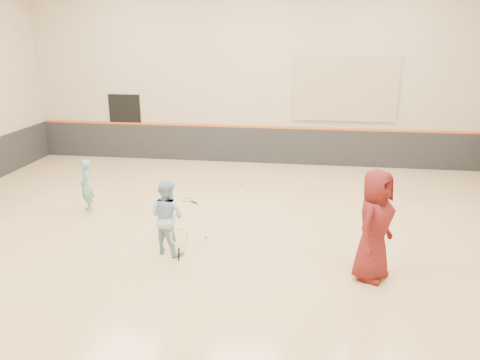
# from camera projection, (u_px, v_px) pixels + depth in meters

# --- Properties ---
(room) EXTENTS (15.04, 12.04, 6.22)m
(room) POSITION_uv_depth(u_px,v_px,m) (225.00, 200.00, 9.87)
(room) COLOR tan
(room) RESTS_ON ground
(wainscot_back) EXTENTS (14.90, 0.04, 1.20)m
(wainscot_back) POSITION_uv_depth(u_px,v_px,m) (256.00, 145.00, 15.57)
(wainscot_back) COLOR #232326
(wainscot_back) RESTS_ON floor
(accent_stripe) EXTENTS (14.90, 0.03, 0.06)m
(accent_stripe) POSITION_uv_depth(u_px,v_px,m) (256.00, 127.00, 15.37)
(accent_stripe) COLOR #D85914
(accent_stripe) RESTS_ON wall_back
(acoustic_panel) EXTENTS (3.20, 0.08, 2.00)m
(acoustic_panel) POSITION_uv_depth(u_px,v_px,m) (346.00, 89.00, 14.59)
(acoustic_panel) COLOR tan
(acoustic_panel) RESTS_ON wall_back
(doorway) EXTENTS (1.10, 0.05, 2.20)m
(doorway) POSITION_uv_depth(u_px,v_px,m) (126.00, 127.00, 16.04)
(doorway) COLOR black
(doorway) RESTS_ON floor
(girl) EXTENTS (0.54, 0.57, 1.30)m
(girl) POSITION_uv_depth(u_px,v_px,m) (86.00, 186.00, 11.31)
(girl) COLOR #65B09F
(girl) RESTS_ON floor
(instructor) EXTENTS (0.91, 0.82, 1.52)m
(instructor) POSITION_uv_depth(u_px,v_px,m) (167.00, 217.00, 9.14)
(instructor) COLOR #8DBDDB
(instructor) RESTS_ON floor
(young_man) EXTENTS (1.05, 1.17, 2.01)m
(young_man) POSITION_uv_depth(u_px,v_px,m) (374.00, 225.00, 8.11)
(young_man) COLOR #5E1616
(young_man) RESTS_ON floor
(held_racket) EXTENTS (0.34, 0.34, 0.70)m
(held_racket) POSITION_uv_depth(u_px,v_px,m) (179.00, 237.00, 8.85)
(held_racket) COLOR #CED32E
(held_racket) RESTS_ON instructor
(spare_racket) EXTENTS (0.67, 0.67, 0.05)m
(spare_racket) POSITION_uv_depth(u_px,v_px,m) (187.00, 199.00, 12.23)
(spare_racket) COLOR #BBCB2C
(spare_racket) RESTS_ON floor
(ball_under_racket) EXTENTS (0.07, 0.07, 0.07)m
(ball_under_racket) POSITION_uv_depth(u_px,v_px,m) (206.00, 237.00, 9.97)
(ball_under_racket) COLOR #D3ED37
(ball_under_racket) RESTS_ON floor
(ball_in_hand) EXTENTS (0.07, 0.07, 0.07)m
(ball_in_hand) POSITION_uv_depth(u_px,v_px,m) (383.00, 217.00, 7.86)
(ball_in_hand) COLOR yellow
(ball_in_hand) RESTS_ON young_man
(ball_beside_spare) EXTENTS (0.07, 0.07, 0.07)m
(ball_beside_spare) POSITION_uv_depth(u_px,v_px,m) (241.00, 186.00, 13.30)
(ball_beside_spare) COLOR #DBE936
(ball_beside_spare) RESTS_ON floor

